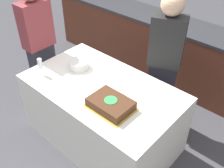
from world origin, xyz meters
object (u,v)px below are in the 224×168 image
object	(u,v)px
person_cutting_cake	(164,62)
person_seated_left	(40,46)
wine_glass	(40,64)
cake	(111,104)
plate_stack	(79,64)

from	to	relation	value
person_cutting_cake	person_seated_left	world-z (taller)	person_cutting_cake
person_cutting_cake	wine_glass	bearing A→B (deg)	24.93
cake	wine_glass	world-z (taller)	wine_glass
person_seated_left	cake	bearing A→B (deg)	-97.54
wine_glass	person_cutting_cake	distance (m)	1.34
plate_stack	wine_glass	xyz separation A→B (m)	(-0.21, -0.35, 0.08)
cake	plate_stack	world-z (taller)	cake
cake	wine_glass	xyz separation A→B (m)	(-0.91, -0.10, 0.08)
person_seated_left	wine_glass	bearing A→B (deg)	-124.15
wine_glass	cake	bearing A→B (deg)	6.41
plate_stack	person_cutting_cake	distance (m)	0.94
plate_stack	person_seated_left	distance (m)	0.62
plate_stack	person_cutting_cake	xyz separation A→B (m)	(0.70, 0.62, 0.04)
cake	wine_glass	distance (m)	0.92
wine_glass	person_cutting_cake	bearing A→B (deg)	47.00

